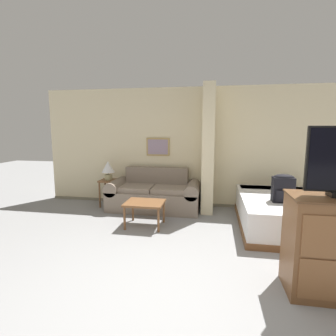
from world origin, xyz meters
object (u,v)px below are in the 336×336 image
object	(u,v)px
tv_dresser	(336,247)
bed	(280,212)
couch	(154,194)
coffee_table	(145,205)
backpack	(283,188)
table_lamp	(108,168)

from	to	relation	value
tv_dresser	bed	bearing A→B (deg)	92.71
tv_dresser	couch	bearing A→B (deg)	134.74
coffee_table	backpack	bearing A→B (deg)	1.82
coffee_table	backpack	world-z (taller)	backpack
couch	tv_dresser	world-z (taller)	tv_dresser
tv_dresser	backpack	size ratio (longest dim) A/B	2.30
couch	bed	xyz separation A→B (m)	(2.41, -0.63, -0.05)
bed	table_lamp	bearing A→B (deg)	168.97
coffee_table	tv_dresser	distance (m)	2.89
bed	couch	bearing A→B (deg)	165.44
tv_dresser	backpack	world-z (taller)	tv_dresser
backpack	bed	bearing A→B (deg)	79.09
couch	table_lamp	world-z (taller)	table_lamp
couch	tv_dresser	distance (m)	3.56
couch	coffee_table	distance (m)	1.00
tv_dresser	bed	size ratio (longest dim) A/B	0.52
table_lamp	tv_dresser	xyz separation A→B (m)	(3.55, -2.57, -0.33)
couch	bed	world-z (taller)	couch
coffee_table	backpack	xyz separation A→B (m)	(2.30, 0.07, 0.39)
table_lamp	coffee_table	bearing A→B (deg)	-43.30
tv_dresser	coffee_table	bearing A→B (deg)	147.92
table_lamp	bed	distance (m)	3.57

